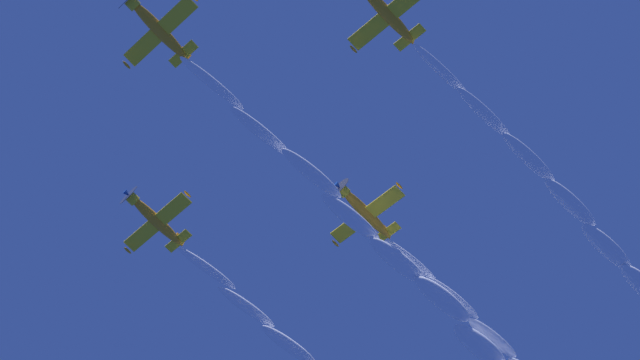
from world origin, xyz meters
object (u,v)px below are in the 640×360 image
object	(u,v)px
airplane_slot_tail	(364,211)
airplane_left_wingman	(385,11)
airplane_lead	(157,27)
airplane_right_wingman	(154,219)

from	to	relation	value
airplane_slot_tail	airplane_left_wingman	bearing A→B (deg)	-8.81
airplane_lead	airplane_left_wingman	distance (m)	20.39
airplane_left_wingman	airplane_right_wingman	size ratio (longest dim) A/B	0.99
airplane_right_wingman	airplane_slot_tail	xyz separation A→B (m)	(5.45, 20.04, 0.03)
airplane_lead	airplane_left_wingman	xyz separation A→B (m)	(5.62, 19.57, 1.04)
airplane_left_wingman	airplane_lead	bearing A→B (deg)	-106.03
airplane_lead	airplane_left_wingman	size ratio (longest dim) A/B	1.00
airplane_right_wingman	airplane_slot_tail	bearing A→B (deg)	74.78
airplane_lead	airplane_slot_tail	bearing A→B (deg)	123.37
airplane_lead	airplane_slot_tail	xyz separation A→B (m)	(-14.99, 22.76, 1.53)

